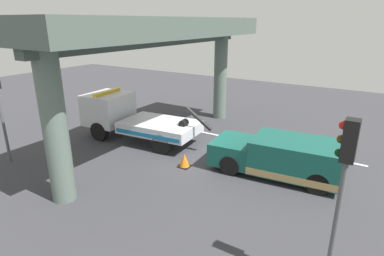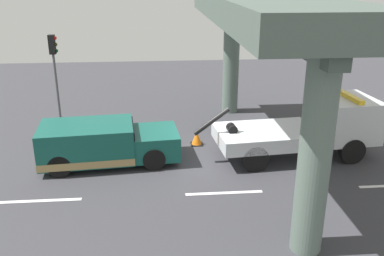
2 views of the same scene
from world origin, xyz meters
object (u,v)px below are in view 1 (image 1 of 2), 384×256
Objects in this scene: traffic_light_near at (344,172)px; traffic_cone_orange at (184,161)px; tow_truck_white at (129,117)px; towed_van_green at (282,157)px.

traffic_cone_orange is at bearing -30.01° from traffic_light_near.
towed_van_green is (-8.25, -0.08, -0.42)m from tow_truck_white.
towed_van_green is 4.08m from traffic_cone_orange.
traffic_cone_orange is at bearing 162.31° from tow_truck_white.
tow_truck_white is 4.79m from traffic_cone_orange.
towed_van_green is 8.84× the size of traffic_cone_orange.
tow_truck_white is 12.08× the size of traffic_cone_orange.
tow_truck_white reaches higher than towed_van_green.
towed_van_green is at bearing -179.47° from tow_truck_white.
tow_truck_white reaches higher than traffic_cone_orange.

